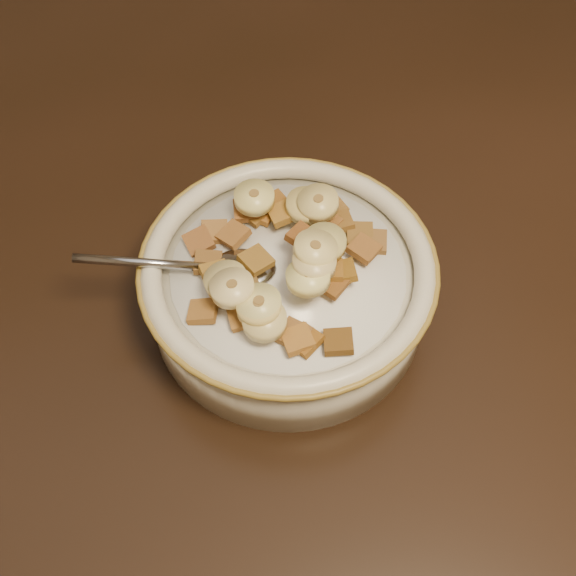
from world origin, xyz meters
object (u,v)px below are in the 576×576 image
object	(u,v)px
table	(202,241)
spoon	(242,269)
chair	(182,55)
cereal_bowl	(288,291)

from	to	relation	value
table	spoon	bearing A→B (deg)	-79.71
chair	cereal_bowl	distance (m)	0.88
cereal_bowl	spoon	xyz separation A→B (m)	(-0.03, 0.01, 0.03)
spoon	chair	bearing A→B (deg)	-170.76
table	spoon	size ratio (longest dim) A/B	27.41
cereal_bowl	spoon	bearing A→B (deg)	164.95
cereal_bowl	chair	bearing A→B (deg)	86.59
table	cereal_bowl	xyz separation A→B (m)	(0.05, -0.11, 0.05)
chair	cereal_bowl	bearing A→B (deg)	-80.47
chair	spoon	distance (m)	0.88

